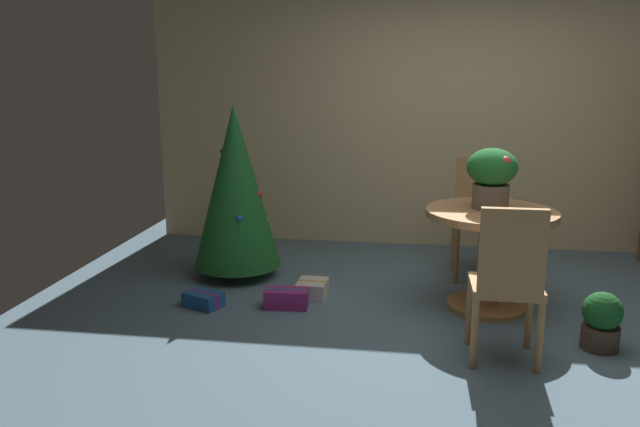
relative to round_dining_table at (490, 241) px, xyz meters
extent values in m
plane|color=slate|center=(-0.15, -0.45, -0.51)|extent=(6.60, 6.60, 0.00)
cube|color=beige|center=(-0.15, 1.75, 0.79)|extent=(6.00, 0.10, 2.60)
cylinder|color=#B27F4C|center=(0.00, 0.00, -0.49)|extent=(0.57, 0.57, 0.04)
cylinder|color=#B27F4C|center=(0.00, 0.00, -0.15)|extent=(0.16, 0.16, 0.65)
cylinder|color=#B27F4C|center=(0.00, 0.00, 0.20)|extent=(0.93, 0.93, 0.05)
cylinder|color=#665B51|center=(-0.01, 0.05, 0.31)|extent=(0.26, 0.26, 0.18)
ellipsoid|color=#1E6628|center=(-0.01, 0.05, 0.53)|extent=(0.36, 0.36, 0.27)
sphere|color=red|center=(0.01, -0.04, 0.56)|extent=(0.06, 0.06, 0.06)
sphere|color=red|center=(-0.13, 0.09, 0.51)|extent=(0.07, 0.07, 0.07)
sphere|color=red|center=(0.06, -0.05, 0.58)|extent=(0.08, 0.08, 0.08)
sphere|color=red|center=(0.05, -0.04, 0.59)|extent=(0.06, 0.06, 0.06)
cylinder|color=#B27F4C|center=(-0.18, -0.65, -0.30)|extent=(0.04, 0.04, 0.43)
cylinder|color=#B27F4C|center=(0.18, -0.65, -0.30)|extent=(0.04, 0.04, 0.43)
cylinder|color=#B27F4C|center=(-0.18, -0.99, -0.30)|extent=(0.04, 0.04, 0.43)
cylinder|color=#B27F4C|center=(0.18, -0.99, -0.30)|extent=(0.04, 0.04, 0.43)
cube|color=#B27F4C|center=(0.00, -0.82, -0.06)|extent=(0.41, 0.38, 0.05)
cube|color=#B27F4C|center=(0.00, -0.98, 0.21)|extent=(0.37, 0.05, 0.49)
cylinder|color=#B27F4C|center=(0.19, 0.54, -0.28)|extent=(0.04, 0.04, 0.47)
cylinder|color=#B27F4C|center=(-0.19, 0.54, -0.28)|extent=(0.04, 0.04, 0.47)
cylinder|color=#B27F4C|center=(0.19, 0.94, -0.28)|extent=(0.04, 0.04, 0.47)
cylinder|color=#B27F4C|center=(-0.19, 0.94, -0.28)|extent=(0.04, 0.04, 0.47)
cube|color=#B27F4C|center=(0.00, 0.74, -0.02)|extent=(0.42, 0.45, 0.05)
cube|color=#B27F4C|center=(0.00, 0.94, 0.24)|extent=(0.38, 0.05, 0.48)
cylinder|color=brown|center=(-2.01, 0.47, -0.47)|extent=(0.10, 0.10, 0.10)
cone|color=#1E6628|center=(-2.01, 0.47, 0.26)|extent=(0.73, 0.73, 1.35)
sphere|color=#2D51A8|center=(-1.76, 0.37, -0.15)|extent=(0.04, 0.04, 0.04)
sphere|color=silver|center=(-2.12, 0.75, -0.17)|extent=(0.05, 0.05, 0.05)
sphere|color=#2D51A8|center=(-2.11, 0.49, 0.55)|extent=(0.05, 0.05, 0.05)
sphere|color=#2D51A8|center=(-1.92, 0.25, 0.04)|extent=(0.06, 0.06, 0.06)
sphere|color=gold|center=(-2.05, 0.61, 0.37)|extent=(0.06, 0.06, 0.06)
sphere|color=gold|center=(-1.77, 0.53, -0.03)|extent=(0.05, 0.05, 0.05)
sphere|color=red|center=(-1.82, 0.48, 0.20)|extent=(0.07, 0.07, 0.07)
cube|color=#1E569E|center=(-2.07, -0.27, -0.46)|extent=(0.32, 0.28, 0.11)
cube|color=#9E287A|center=(-2.07, -0.27, -0.46)|extent=(0.26, 0.13, 0.11)
cube|color=#9E287A|center=(-1.46, -0.20, -0.45)|extent=(0.33, 0.19, 0.14)
cube|color=#1E569E|center=(-1.46, -0.20, -0.45)|extent=(0.32, 0.05, 0.14)
cube|color=silver|center=(-1.31, 0.08, -0.46)|extent=(0.23, 0.27, 0.12)
cube|color=gold|center=(-1.31, 0.08, -0.46)|extent=(0.23, 0.04, 0.12)
cylinder|color=#4C382D|center=(0.63, -0.60, -0.44)|extent=(0.23, 0.23, 0.15)
sphere|color=#195623|center=(0.63, -0.60, -0.27)|extent=(0.24, 0.24, 0.24)
camera|label=1|loc=(-0.58, -4.46, 1.18)|focal=35.09mm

